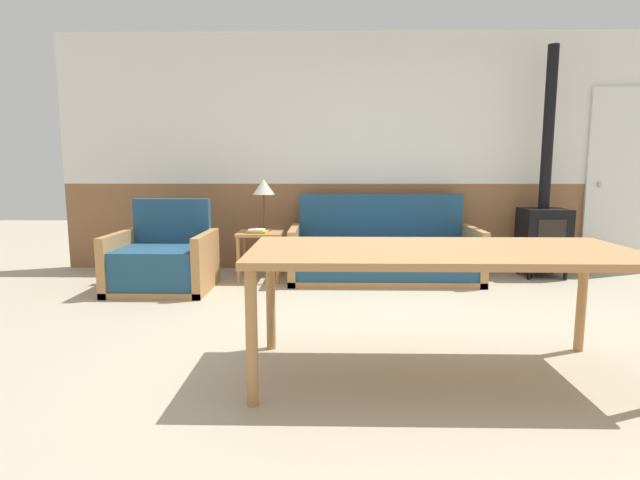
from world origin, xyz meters
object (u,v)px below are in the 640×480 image
(couch, at_px, (383,255))
(dining_table, at_px, (441,259))
(wood_stove, at_px, (544,222))
(side_table, at_px, (260,241))
(table_lamp, at_px, (264,189))
(armchair, at_px, (163,263))

(couch, xyz_separation_m, dining_table, (0.05, -2.51, 0.42))
(wood_stove, bearing_deg, couch, -174.20)
(side_table, distance_m, wood_stove, 3.09)
(side_table, xyz_separation_m, table_lamp, (0.03, 0.08, 0.55))
(couch, xyz_separation_m, side_table, (-1.31, -0.02, 0.15))
(table_lamp, distance_m, dining_table, 2.91)
(couch, xyz_separation_m, wood_stove, (1.76, 0.18, 0.34))
(table_lamp, xyz_separation_m, dining_table, (1.33, -2.57, -0.28))
(wood_stove, bearing_deg, side_table, -176.34)
(couch, relative_size, wood_stove, 0.80)
(couch, bearing_deg, dining_table, -88.83)
(armchair, xyz_separation_m, side_table, (0.89, 0.48, 0.15))
(couch, bearing_deg, table_lamp, 177.12)
(armchair, height_order, side_table, armchair)
(side_table, bearing_deg, dining_table, -61.24)
(table_lamp, bearing_deg, side_table, -112.37)
(table_lamp, bearing_deg, armchair, -148.76)
(side_table, xyz_separation_m, dining_table, (1.37, -2.49, 0.26))
(table_lamp, relative_size, wood_stove, 0.23)
(couch, height_order, dining_table, couch)
(side_table, xyz_separation_m, wood_stove, (3.08, 0.20, 0.19))
(armchair, height_order, dining_table, armchair)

